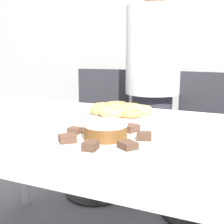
% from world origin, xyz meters
% --- Properties ---
extents(wall_back, '(8.00, 0.05, 2.60)m').
position_xyz_m(wall_back, '(0.00, 1.62, 1.30)').
color(wall_back, beige).
rests_on(wall_back, ground_plane).
extents(table, '(1.84, 1.03, 0.73)m').
position_xyz_m(table, '(0.00, 0.00, 0.66)').
color(table, white).
rests_on(table, ground_plane).
extents(person_standing, '(0.38, 0.38, 1.53)m').
position_xyz_m(person_standing, '(-0.13, 0.97, 0.79)').
color(person_standing, '#383842').
rests_on(person_standing, ground_plane).
extents(office_chair_left, '(0.50, 0.50, 0.91)m').
position_xyz_m(office_chair_left, '(-0.50, 0.85, 0.43)').
color(office_chair_left, black).
rests_on(office_chair_left, ground_plane).
extents(office_chair_right, '(0.48, 0.48, 0.91)m').
position_xyz_m(office_chair_right, '(0.24, 0.85, 0.43)').
color(office_chair_right, black).
rests_on(office_chair_right, ground_plane).
extents(plate_cake, '(0.39, 0.39, 0.01)m').
position_xyz_m(plate_cake, '(0.06, -0.16, 0.74)').
color(plate_cake, white).
rests_on(plate_cake, table).
extents(plate_donuts, '(0.35, 0.35, 0.01)m').
position_xyz_m(plate_donuts, '(-0.09, 0.27, 0.74)').
color(plate_donuts, white).
rests_on(plate_donuts, table).
extents(frosted_cake, '(0.16, 0.16, 0.06)m').
position_xyz_m(frosted_cake, '(0.06, -0.16, 0.77)').
color(frosted_cake, brown).
rests_on(frosted_cake, plate_cake).
extents(lamington_0, '(0.06, 0.06, 0.03)m').
position_xyz_m(lamington_0, '(0.18, -0.12, 0.75)').
color(lamington_0, '#513828').
rests_on(lamington_0, plate_cake).
extents(lamington_1, '(0.06, 0.07, 0.03)m').
position_xyz_m(lamington_1, '(0.10, -0.04, 0.75)').
color(lamington_1, brown).
rests_on(lamington_1, plate_cake).
extents(lamington_2, '(0.07, 0.08, 0.03)m').
position_xyz_m(lamington_2, '(-0.02, -0.05, 0.75)').
color(lamington_2, brown).
rests_on(lamington_2, plate_cake).
extents(lamington_3, '(0.05, 0.05, 0.02)m').
position_xyz_m(lamington_3, '(-0.08, -0.15, 0.75)').
color(lamington_3, brown).
rests_on(lamington_3, plate_cake).
extents(lamington_4, '(0.07, 0.07, 0.03)m').
position_xyz_m(lamington_4, '(-0.04, -0.26, 0.75)').
color(lamington_4, brown).
rests_on(lamington_4, plate_cake).
extents(lamington_5, '(0.05, 0.05, 0.03)m').
position_xyz_m(lamington_5, '(0.07, -0.30, 0.75)').
color(lamington_5, '#513828').
rests_on(lamington_5, plate_cake).
extents(lamington_6, '(0.07, 0.07, 0.02)m').
position_xyz_m(lamington_6, '(0.17, -0.24, 0.75)').
color(lamington_6, '#513828').
rests_on(lamington_6, plate_cake).
extents(donut_0, '(0.12, 0.12, 0.04)m').
position_xyz_m(donut_0, '(-0.09, 0.27, 0.76)').
color(donut_0, tan).
rests_on(donut_0, plate_donuts).
extents(donut_1, '(0.13, 0.13, 0.04)m').
position_xyz_m(donut_1, '(-0.08, 0.19, 0.76)').
color(donut_1, '#E5AD66').
rests_on(donut_1, plate_donuts).
extents(donut_2, '(0.11, 0.11, 0.03)m').
position_xyz_m(donut_2, '(-0.00, 0.22, 0.76)').
color(donut_2, '#D18E4C').
rests_on(donut_2, plate_donuts).
extents(donut_3, '(0.13, 0.13, 0.04)m').
position_xyz_m(donut_3, '(0.01, 0.30, 0.76)').
color(donut_3, '#E5AD66').
rests_on(donut_3, plate_donuts).
extents(donut_4, '(0.12, 0.12, 0.03)m').
position_xyz_m(donut_4, '(-0.06, 0.36, 0.76)').
color(donut_4, '#D18E4C').
rests_on(donut_4, plate_donuts).
extents(donut_5, '(0.12, 0.12, 0.04)m').
position_xyz_m(donut_5, '(-0.13, 0.35, 0.76)').
color(donut_5, '#C68447').
rests_on(donut_5, plate_donuts).
extents(donut_6, '(0.12, 0.12, 0.04)m').
position_xyz_m(donut_6, '(-0.17, 0.28, 0.76)').
color(donut_6, '#D18E4C').
rests_on(donut_6, plate_donuts).
extents(donut_7, '(0.13, 0.13, 0.03)m').
position_xyz_m(donut_7, '(-0.15, 0.23, 0.76)').
color(donut_7, tan).
rests_on(donut_7, plate_donuts).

